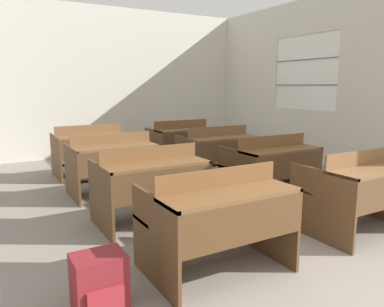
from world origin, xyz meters
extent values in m
cube|color=beige|center=(0.00, 7.24, 1.58)|extent=(6.49, 0.06, 3.17)
cube|color=beige|center=(3.22, 3.60, 0.52)|extent=(0.06, 7.21, 1.04)
cube|color=beige|center=(3.22, 3.60, 2.83)|extent=(0.06, 7.21, 0.68)
cube|color=beige|center=(3.22, 6.29, 1.77)|extent=(0.06, 1.84, 1.45)
cube|color=white|center=(3.22, 4.56, 1.77)|extent=(0.02, 1.61, 1.45)
cube|color=#4C4C51|center=(3.20, 4.56, 1.52)|extent=(0.02, 1.61, 0.02)
cube|color=#4C4C51|center=(3.20, 4.56, 2.01)|extent=(0.02, 1.61, 0.02)
cube|color=#52351D|center=(-1.44, 1.56, 0.36)|extent=(0.03, 0.81, 0.71)
cube|color=#52351D|center=(-0.36, 1.56, 0.36)|extent=(0.03, 0.81, 0.71)
cube|color=brown|center=(-0.90, 1.34, 0.70)|extent=(1.12, 0.37, 0.03)
cube|color=#52351D|center=(-0.90, 1.17, 0.52)|extent=(1.06, 0.02, 0.32)
cube|color=brown|center=(-0.90, 1.52, 0.79)|extent=(1.12, 0.02, 0.15)
cube|color=brown|center=(-0.90, 1.80, 0.44)|extent=(1.12, 0.33, 0.03)
cube|color=#52351D|center=(-0.90, 1.80, 0.16)|extent=(1.06, 0.04, 0.04)
cube|color=brown|center=(0.31, 1.53, 0.36)|extent=(0.03, 0.81, 0.71)
cube|color=brown|center=(0.85, 1.31, 0.70)|extent=(1.12, 0.37, 0.03)
cube|color=brown|center=(0.85, 1.49, 0.79)|extent=(1.12, 0.02, 0.15)
cube|color=brown|center=(0.85, 1.77, 0.44)|extent=(1.12, 0.33, 0.03)
cube|color=brown|center=(0.85, 1.77, 0.16)|extent=(1.06, 0.04, 0.04)
cube|color=#54371E|center=(-1.48, 2.83, 0.36)|extent=(0.03, 0.81, 0.71)
cube|color=#54371E|center=(-0.39, 2.83, 0.36)|extent=(0.03, 0.81, 0.71)
cube|color=brown|center=(-0.93, 2.61, 0.70)|extent=(1.12, 0.37, 0.03)
cube|color=#54371E|center=(-0.93, 2.44, 0.52)|extent=(1.06, 0.02, 0.32)
cube|color=brown|center=(-0.93, 2.79, 0.79)|extent=(1.12, 0.02, 0.15)
cube|color=brown|center=(-0.93, 3.07, 0.44)|extent=(1.12, 0.33, 0.03)
cube|color=#54371E|center=(-0.93, 3.07, 0.16)|extent=(1.06, 0.04, 0.04)
cube|color=#52361D|center=(0.28, 2.86, 0.36)|extent=(0.03, 0.81, 0.71)
cube|color=#52361D|center=(1.37, 2.86, 0.36)|extent=(0.03, 0.81, 0.71)
cube|color=brown|center=(0.83, 2.64, 0.70)|extent=(1.12, 0.37, 0.03)
cube|color=#52361D|center=(0.83, 2.46, 0.52)|extent=(1.06, 0.02, 0.32)
cube|color=brown|center=(0.83, 2.81, 0.79)|extent=(1.12, 0.02, 0.15)
cube|color=brown|center=(0.83, 3.10, 0.44)|extent=(1.12, 0.33, 0.03)
cube|color=#52361D|center=(0.83, 3.10, 0.16)|extent=(1.06, 0.04, 0.04)
cube|color=brown|center=(-1.48, 4.13, 0.36)|extent=(0.03, 0.81, 0.71)
cube|color=brown|center=(-0.39, 4.13, 0.36)|extent=(0.03, 0.81, 0.71)
cube|color=brown|center=(-0.93, 3.91, 0.70)|extent=(1.12, 0.37, 0.03)
cube|color=brown|center=(-0.93, 3.74, 0.52)|extent=(1.06, 0.02, 0.32)
cube|color=brown|center=(-0.93, 4.09, 0.79)|extent=(1.12, 0.02, 0.15)
cube|color=brown|center=(-0.93, 4.37, 0.44)|extent=(1.12, 0.33, 0.03)
cube|color=brown|center=(-0.93, 4.37, 0.16)|extent=(1.06, 0.04, 0.04)
cube|color=brown|center=(0.29, 4.14, 0.36)|extent=(0.03, 0.81, 0.71)
cube|color=brown|center=(1.38, 4.14, 0.36)|extent=(0.03, 0.81, 0.71)
cube|color=brown|center=(0.83, 3.92, 0.70)|extent=(1.12, 0.37, 0.03)
cube|color=brown|center=(0.83, 3.75, 0.52)|extent=(1.06, 0.02, 0.32)
cube|color=brown|center=(0.83, 4.09, 0.79)|extent=(1.12, 0.02, 0.15)
cube|color=brown|center=(0.83, 4.38, 0.44)|extent=(1.12, 0.33, 0.03)
cube|color=brown|center=(0.83, 4.38, 0.16)|extent=(1.06, 0.04, 0.04)
cube|color=brown|center=(-1.44, 5.42, 0.36)|extent=(0.03, 0.81, 0.71)
cube|color=brown|center=(-0.36, 5.42, 0.36)|extent=(0.03, 0.81, 0.71)
cube|color=brown|center=(-0.90, 5.20, 0.70)|extent=(1.12, 0.37, 0.03)
cube|color=brown|center=(-0.90, 5.02, 0.52)|extent=(1.06, 0.02, 0.32)
cube|color=brown|center=(-0.90, 5.37, 0.79)|extent=(1.12, 0.02, 0.15)
cube|color=brown|center=(-0.90, 5.66, 0.44)|extent=(1.12, 0.33, 0.03)
cube|color=brown|center=(-0.90, 5.66, 0.16)|extent=(1.06, 0.04, 0.04)
cube|color=brown|center=(0.30, 5.42, 0.36)|extent=(0.03, 0.81, 0.71)
cube|color=brown|center=(1.39, 5.42, 0.36)|extent=(0.03, 0.81, 0.71)
cube|color=brown|center=(0.84, 5.20, 0.70)|extent=(1.12, 0.37, 0.03)
cube|color=brown|center=(0.84, 5.02, 0.52)|extent=(1.06, 0.02, 0.32)
cube|color=brown|center=(0.84, 5.37, 0.79)|extent=(1.12, 0.02, 0.15)
cube|color=brown|center=(0.84, 5.66, 0.44)|extent=(1.12, 0.33, 0.03)
cube|color=brown|center=(0.84, 5.66, 0.16)|extent=(1.06, 0.04, 0.04)
cylinder|color=#33477A|center=(2.91, 6.01, 0.18)|extent=(0.24, 0.24, 0.36)
cube|color=maroon|center=(-1.90, 1.47, 0.20)|extent=(0.35, 0.26, 0.39)
cube|color=maroon|center=(-1.90, 1.33, 0.13)|extent=(0.24, 0.02, 0.17)
camera|label=1|loc=(-2.52, -0.86, 1.50)|focal=35.00mm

